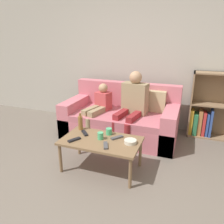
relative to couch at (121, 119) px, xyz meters
The scene contains 15 objects.
ground_plane 1.77m from the couch, 89.21° to the right, with size 22.00×22.00×0.00m, color #70665B.
wall_back 1.20m from the couch, 87.87° to the left, with size 12.00×0.06×2.60m.
couch is the anchor object (origin of this frame).
bookshelf 1.51m from the couch, 19.32° to the left, with size 0.75×0.28×1.12m.
coffee_table 1.10m from the couch, 85.63° to the right, with size 1.01×0.57×0.42m.
person_adult 0.44m from the couch, 22.44° to the right, with size 0.47×0.70×1.15m.
person_child 0.47m from the couch, 157.18° to the right, with size 0.37×0.69×0.90m.
cup_near 1.09m from the couch, 86.33° to the right, with size 0.08×0.08×0.09m.
cup_far 0.93m from the couch, 82.44° to the right, with size 0.08×0.08×0.09m.
tv_remote_0 1.26m from the couch, 80.64° to the right, with size 0.11×0.17×0.02m.
tv_remote_1 1.03m from the couch, 100.90° to the right, with size 0.15×0.16×0.02m.
tv_remote_2 1.03m from the couch, 75.09° to the right, with size 0.14×0.16×0.02m.
tv_remote_3 1.26m from the couch, 100.35° to the right, with size 0.12×0.17×0.02m.
snack_bowl 1.16m from the couch, 66.50° to the right, with size 0.15×0.15×0.05m.
bottle 0.98m from the couch, 109.43° to the right, with size 0.07×0.07×0.24m.
Camera 1 is at (1.06, -1.65, 1.68)m, focal length 35.00 mm.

